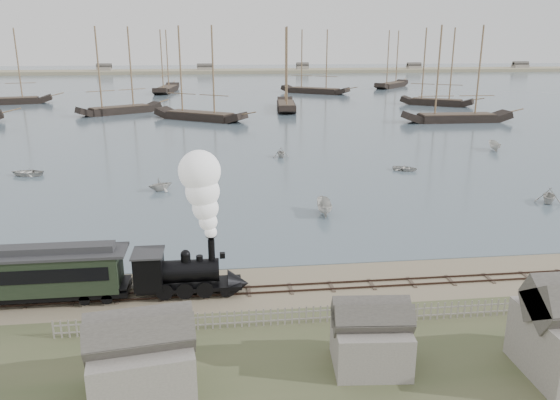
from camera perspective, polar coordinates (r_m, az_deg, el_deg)
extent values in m
plane|color=gray|center=(41.58, 2.12, -8.02)|extent=(600.00, 600.00, 0.00)
cube|color=#4A5B69|center=(208.14, -5.23, 11.76)|extent=(600.00, 336.00, 0.06)
cube|color=#32221B|center=(39.31, 2.68, -9.39)|extent=(120.00, 0.08, 0.12)
cube|color=#32221B|center=(40.20, 2.45, -8.77)|extent=(120.00, 0.08, 0.12)
cube|color=#3B3025|center=(39.78, 2.56, -9.16)|extent=(120.00, 1.80, 0.06)
cube|color=gray|center=(287.92, -5.74, 13.06)|extent=(500.00, 20.00, 1.80)
cube|color=black|center=(39.08, -9.38, -8.73)|extent=(7.15, 2.10, 0.26)
cylinder|color=black|center=(38.68, -10.08, -7.33)|extent=(4.42, 1.58, 1.58)
cube|color=black|center=(38.81, -13.53, -7.13)|extent=(1.89, 2.31, 2.42)
cube|color=#303032|center=(38.33, -13.66, -5.40)|extent=(2.10, 2.52, 0.13)
cylinder|color=black|center=(38.05, -7.17, -5.29)|extent=(0.46, 0.46, 1.68)
sphere|color=black|center=(38.19, -9.85, -5.64)|extent=(0.67, 0.67, 0.67)
cone|color=black|center=(39.09, -4.38, -8.71)|extent=(1.47, 2.10, 2.10)
cube|color=black|center=(38.18, -6.04, -5.77)|extent=(0.37, 0.37, 0.37)
cube|color=black|center=(41.31, -25.56, -8.81)|extent=(14.55, 2.39, 0.36)
cube|color=black|center=(40.75, -25.82, -6.95)|extent=(13.51, 2.60, 2.60)
cube|color=black|center=(39.51, -26.46, -7.35)|extent=(12.47, 0.06, 0.94)
cube|color=black|center=(41.80, -25.30, -5.91)|extent=(12.47, 0.06, 0.94)
cube|color=#303032|center=(40.26, -26.06, -5.18)|extent=(14.55, 2.81, 0.19)
cube|color=#303032|center=(40.16, -26.11, -4.76)|extent=(12.99, 1.25, 0.47)
imported|color=beige|center=(41.56, -16.40, -8.19)|extent=(3.56, 4.15, 0.73)
imported|color=beige|center=(65.43, -12.40, 1.61)|extent=(3.65, 3.80, 1.54)
imported|color=beige|center=(55.57, 4.62, -0.75)|extent=(3.90, 1.70, 1.47)
imported|color=beige|center=(75.71, 12.94, 3.26)|extent=(3.66, 4.03, 0.68)
imported|color=beige|center=(65.92, 26.30, 0.43)|extent=(4.23, 4.10, 1.70)
imported|color=beige|center=(93.80, 21.48, 5.29)|extent=(3.91, 2.03, 1.44)
imported|color=beige|center=(78.42, -24.94, 2.64)|extent=(3.73, 4.66, 0.86)
imported|color=beige|center=(82.16, 0.09, 4.99)|extent=(2.91, 2.55, 1.46)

